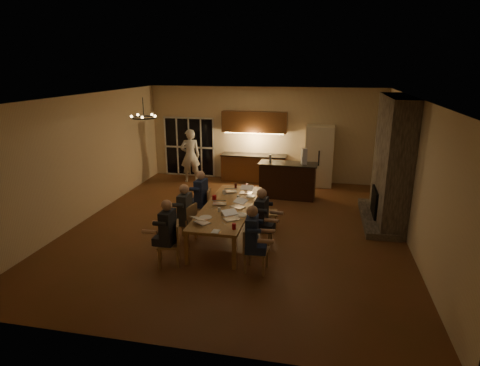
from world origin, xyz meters
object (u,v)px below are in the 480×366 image
at_px(redcup_far, 247,186).
at_px(mug_mid, 238,197).
at_px(mug_front, 219,210).
at_px(laptop_c, 219,199).
at_px(can_silver, 222,213).
at_px(bar_bottle, 270,158).
at_px(person_left_near, 168,233).
at_px(person_left_mid, 185,214).
at_px(redcup_mid, 214,198).
at_px(plate_left, 206,217).
at_px(chair_left_far, 201,206).
at_px(person_right_near, 252,240).
at_px(chandelier, 144,118).
at_px(laptop_f, 246,189).
at_px(dining_table, 228,221).
at_px(chair_right_far, 268,212).
at_px(plate_far, 251,196).
at_px(chair_left_near, 168,244).
at_px(chair_left_mid, 184,222).
at_px(chair_right_mid, 262,228).
at_px(redcup_near, 234,226).
at_px(laptop_b, 232,214).
at_px(chair_right_near, 256,250).
at_px(person_right_mid, 261,219).
at_px(laptop_e, 230,188).
at_px(mug_back, 224,192).
at_px(refrigerator, 319,156).
at_px(laptop_d, 238,202).
at_px(standing_person, 190,156).
at_px(laptop_a, 202,218).
at_px(plate_near, 241,215).
at_px(bar_island, 288,180).
at_px(can_cola, 236,186).
at_px(person_left_far, 201,197).

bearing_deg(redcup_far, mug_mid, -92.17).
bearing_deg(mug_front, laptop_c, 103.91).
distance_m(can_silver, bar_bottle, 3.82).
distance_m(person_left_near, person_left_mid, 1.08).
distance_m(redcup_mid, plate_left, 1.19).
bearing_deg(redcup_far, chair_left_far, -142.61).
distance_m(person_right_near, chandelier, 3.81).
bearing_deg(laptop_f, dining_table, -101.33).
bearing_deg(chair_right_far, plate_far, 60.82).
bearing_deg(chair_left_near, chair_left_mid, 164.48).
bearing_deg(laptop_c, dining_table, 148.23).
xyz_separation_m(chair_right_mid, redcup_far, (-0.71, 1.88, 0.37)).
bearing_deg(chair_right_far, redcup_near, 159.63).
height_order(laptop_b, mug_mid, laptop_b).
distance_m(chair_right_near, chandelier, 3.98).
height_order(chair_right_mid, laptop_b, laptop_b).
height_order(chair_left_mid, person_right_mid, person_right_mid).
xyz_separation_m(laptop_e, mug_back, (-0.11, -0.20, -0.06)).
distance_m(refrigerator, can_silver, 5.64).
distance_m(chair_right_mid, plate_left, 1.28).
xyz_separation_m(laptop_f, mug_back, (-0.53, -0.17, -0.06)).
relative_size(chair_right_far, redcup_mid, 7.42).
relative_size(mug_front, can_silver, 0.83).
distance_m(chair_left_near, redcup_far, 3.25).
relative_size(chair_left_far, can_silver, 7.42).
bearing_deg(laptop_d, plate_far, 109.23).
xyz_separation_m(laptop_e, mug_front, (0.09, -1.46, -0.06)).
height_order(standing_person, redcup_far, standing_person).
bearing_deg(laptop_f, mug_mid, -99.75).
relative_size(laptop_a, laptop_b, 1.00).
bearing_deg(person_right_near, plate_near, 18.25).
bearing_deg(standing_person, redcup_mid, 91.23).
bearing_deg(laptop_e, bar_island, -139.96).
bearing_deg(chair_left_far, laptop_f, 99.93).
height_order(mug_front, plate_left, mug_front).
distance_m(chair_right_near, laptop_c, 2.03).
height_order(redcup_near, plate_far, redcup_near).
bearing_deg(can_cola, chair_right_mid, -61.52).
height_order(person_left_far, laptop_f, person_left_far).
xyz_separation_m(chair_right_near, person_right_mid, (-0.06, 1.02, 0.24)).
xyz_separation_m(chair_left_near, person_left_far, (0.01, 2.26, 0.24)).
bearing_deg(person_left_far, plate_left, 26.66).
bearing_deg(can_cola, person_left_mid, -110.85).
bearing_deg(person_right_mid, mug_front, 91.23).
relative_size(laptop_d, redcup_mid, 2.67).
distance_m(refrigerator, chair_right_near, 6.30).
height_order(person_left_near, mug_mid, person_left_near).
relative_size(refrigerator, bar_island, 1.14).
xyz_separation_m(mug_mid, plate_far, (0.26, 0.26, -0.04)).
distance_m(chair_left_near, plate_near, 1.70).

